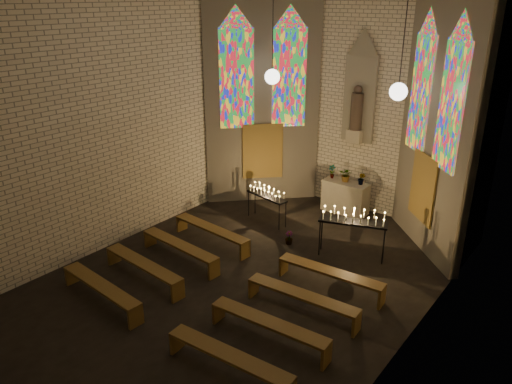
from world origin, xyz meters
TOP-DOWN VIEW (x-y plane):
  - floor at (0.00, 0.00)m, footprint 12.00×12.00m
  - room at (-0.00, 3.37)m, footprint 8.22×12.43m
  - altar at (0.00, 5.45)m, footprint 1.40×0.60m
  - flower_vase_left at (-0.54, 5.50)m, footprint 0.24×0.18m
  - flower_vase_center at (-0.04, 5.48)m, footprint 0.44×0.39m
  - flower_vase_right at (0.47, 5.52)m, footprint 0.23×0.19m
  - aisle_flower_pot at (-0.16, 2.57)m, footprint 0.22×0.22m
  - votive_stand_left at (-1.52, 3.36)m, footprint 1.47×0.59m
  - votive_stand_right at (1.52, 2.97)m, footprint 1.77×1.00m
  - pew_left_0 at (-1.86, 1.29)m, footprint 2.59×0.54m
  - pew_right_0 at (1.86, 1.29)m, footprint 2.59×0.54m
  - pew_left_1 at (-1.86, 0.09)m, footprint 2.59×0.54m
  - pew_right_1 at (1.86, 0.09)m, footprint 2.59×0.54m
  - pew_left_2 at (-1.86, -1.11)m, footprint 2.59×0.54m
  - pew_right_2 at (1.86, -1.11)m, footprint 2.59×0.54m
  - pew_left_3 at (-1.86, -2.31)m, footprint 2.59×0.54m
  - pew_right_3 at (1.86, -2.31)m, footprint 2.59×0.54m

SIDE VIEW (x-z plane):
  - floor at x=0.00m, z-range 0.00..0.00m
  - aisle_flower_pot at x=-0.16m, z-range 0.00..0.38m
  - pew_left_0 at x=-1.86m, z-range 0.15..0.65m
  - pew_right_0 at x=1.86m, z-range 0.15..0.65m
  - pew_left_1 at x=-1.86m, z-range 0.15..0.65m
  - pew_right_1 at x=1.86m, z-range 0.15..0.65m
  - pew_left_2 at x=-1.86m, z-range 0.15..0.65m
  - pew_right_2 at x=1.86m, z-range 0.15..0.65m
  - pew_left_3 at x=-1.86m, z-range 0.15..0.65m
  - pew_right_3 at x=1.86m, z-range 0.15..0.65m
  - altar at x=0.00m, z-range 0.00..1.00m
  - votive_stand_left at x=-1.52m, z-range 0.38..1.43m
  - votive_stand_right at x=1.52m, z-range 0.46..1.73m
  - flower_vase_right at x=0.47m, z-range 1.00..1.40m
  - flower_vase_left at x=-0.54m, z-range 1.00..1.43m
  - flower_vase_center at x=-0.04m, z-range 1.00..1.45m
  - room at x=0.00m, z-range 0.21..7.22m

